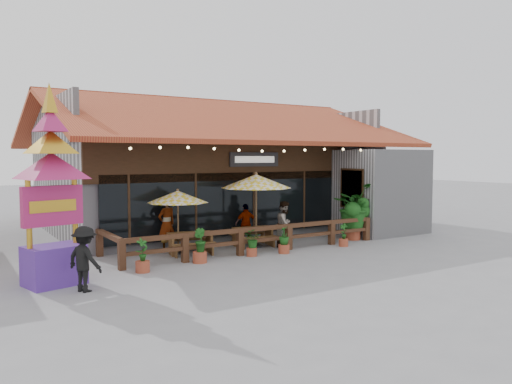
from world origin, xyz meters
TOP-DOWN VIEW (x-y plane):
  - ground at (0.00, 0.00)m, footprint 100.00×100.00m
  - restaurant_building at (0.26, 6.61)m, footprint 15.50×14.73m
  - patio_railing at (-2.25, -0.27)m, footprint 10.00×2.60m
  - umbrella_left at (-4.10, 0.94)m, footprint 2.53×2.53m
  - umbrella_right at (-1.17, 0.60)m, footprint 2.98×2.98m
  - picnic_table_left at (-3.76, 0.68)m, footprint 1.74×1.58m
  - picnic_table_right at (-1.18, 0.79)m, footprint 1.64×1.48m
  - thai_sign_tower at (-8.48, -1.22)m, footprint 2.48×2.48m
  - tropical_plant at (2.96, -0.09)m, footprint 2.07×1.96m
  - diner_a at (-4.29, 1.49)m, footprint 0.80×0.63m
  - diner_b at (-0.31, 0.01)m, footprint 1.04×0.99m
  - diner_c at (-1.07, 1.48)m, footprint 0.92×0.47m
  - pedestrian at (-7.97, -2.31)m, footprint 1.02×1.20m
  - planter_a at (-6.08, -1.08)m, footprint 0.41×0.40m
  - planter_b at (-4.14, -0.80)m, footprint 0.44×0.46m
  - planter_c at (-2.22, -0.78)m, footprint 0.69×0.69m
  - planter_d at (-1.03, -0.95)m, footprint 0.50×0.50m
  - planter_e at (1.61, -1.04)m, footprint 0.35×0.36m

SIDE VIEW (x-z plane):
  - ground at x=0.00m, z-range 0.00..0.00m
  - planter_e at x=1.61m, z-range -0.07..0.79m
  - planter_a at x=-6.08m, z-range -0.08..0.91m
  - planter_d at x=-1.03m, z-range -0.02..0.92m
  - picnic_table_right at x=-1.18m, z-range 0.12..0.82m
  - planter_c at x=-2.22m, z-range 0.05..0.92m
  - planter_b at x=-4.14m, z-range -0.05..1.03m
  - picnic_table_left at x=-3.76m, z-range 0.13..0.85m
  - patio_railing at x=-2.25m, z-range 0.15..1.07m
  - diner_c at x=-1.07m, z-range 0.00..1.51m
  - pedestrian at x=-7.97m, z-range 0.00..1.61m
  - diner_b at x=-0.31m, z-range 0.00..1.69m
  - diner_a at x=-4.29m, z-range 0.00..1.92m
  - tropical_plant at x=2.96m, z-range 0.16..2.43m
  - umbrella_left at x=-4.10m, z-range 0.83..3.05m
  - restaurant_building at x=0.26m, z-range -0.84..5.25m
  - umbrella_right at x=-1.17m, z-range 1.02..3.78m
  - thai_sign_tower at x=-8.48m, z-range 0.16..5.71m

